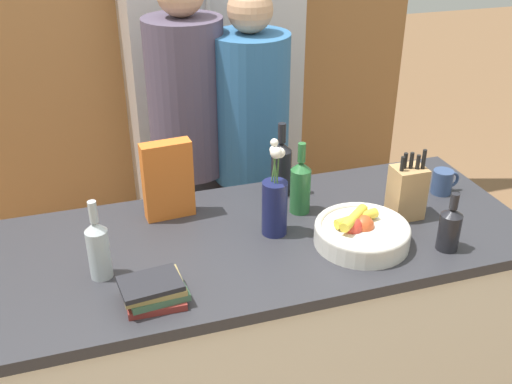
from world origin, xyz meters
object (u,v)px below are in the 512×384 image
object	(u,v)px
refrigerator	(210,93)
cereal_box	(168,180)
bottle_wine	(450,227)
book_stack	(154,290)
person_in_blue	(251,150)
person_at_sink	(189,141)
bottle_water	(281,166)
bottle_oil	(300,185)
coffee_mug	(443,182)
flower_vase	(275,203)
bottle_vinegar	(98,248)
knife_block	(407,191)
fruit_bowl	(361,232)

from	to	relation	value
refrigerator	cereal_box	size ratio (longest dim) A/B	6.59
cereal_box	bottle_wine	size ratio (longest dim) A/B	1.40
book_stack	person_in_blue	distance (m)	1.13
cereal_box	person_at_sink	bearing A→B (deg)	71.71
bottle_water	bottle_oil	bearing A→B (deg)	-82.99
coffee_mug	bottle_wine	bearing A→B (deg)	-120.54
coffee_mug	person_at_sink	size ratio (longest dim) A/B	0.07
refrigerator	bottle_water	bearing A→B (deg)	-90.23
flower_vase	cereal_box	distance (m)	0.39
bottle_oil	bottle_vinegar	distance (m)	0.75
coffee_mug	bottle_oil	size ratio (longest dim) A/B	0.43
bottle_water	person_in_blue	xyz separation A→B (m)	(0.02, 0.45, -0.13)
bottle_oil	refrigerator	bearing A→B (deg)	90.60
knife_block	person_in_blue	bearing A→B (deg)	115.20
fruit_bowl	bottle_vinegar	bearing A→B (deg)	175.07
refrigerator	coffee_mug	bearing A→B (deg)	-66.59
fruit_bowl	bottle_wine	distance (m)	0.29
fruit_bowl	person_in_blue	distance (m)	0.88
flower_vase	cereal_box	world-z (taller)	flower_vase
refrigerator	bottle_oil	size ratio (longest dim) A/B	6.98
cereal_box	coffee_mug	world-z (taller)	cereal_box
refrigerator	bottle_water	xyz separation A→B (m)	(-0.00, -1.18, 0.09)
flower_vase	bottle_oil	size ratio (longest dim) A/B	1.30
cereal_box	person_in_blue	bearing A→B (deg)	47.09
bottle_vinegar	bottle_wine	world-z (taller)	bottle_vinegar
refrigerator	person_at_sink	world-z (taller)	refrigerator
fruit_bowl	bottle_oil	xyz separation A→B (m)	(-0.12, 0.26, 0.06)
bottle_vinegar	person_at_sink	bearing A→B (deg)	62.40
bottle_oil	bottle_vinegar	bearing A→B (deg)	-165.33
fruit_bowl	refrigerator	bearing A→B (deg)	94.70
fruit_bowl	coffee_mug	distance (m)	0.52
bottle_wine	bottle_water	xyz separation A→B (m)	(-0.40, 0.53, 0.03)
flower_vase	bottle_wine	world-z (taller)	flower_vase
person_at_sink	coffee_mug	bearing A→B (deg)	-63.14
fruit_bowl	knife_block	xyz separation A→B (m)	(0.23, 0.12, 0.06)
bottle_vinegar	person_in_blue	xyz separation A→B (m)	(0.73, 0.79, -0.12)
knife_block	flower_vase	bearing A→B (deg)	176.13
knife_block	bottle_water	world-z (taller)	bottle_water
fruit_bowl	book_stack	size ratio (longest dim) A/B	1.61
refrigerator	fruit_bowl	xyz separation A→B (m)	(0.13, -1.60, 0.02)
coffee_mug	person_in_blue	world-z (taller)	person_in_blue
bottle_water	person_in_blue	world-z (taller)	person_in_blue
fruit_bowl	book_stack	xyz separation A→B (m)	(-0.71, -0.10, -0.01)
knife_block	bottle_oil	distance (m)	0.38
refrigerator	person_at_sink	distance (m)	0.70
bottle_wine	person_at_sink	distance (m)	1.25
refrigerator	bottle_wine	distance (m)	1.76
bottle_vinegar	person_at_sink	xyz separation A→B (m)	(0.46, 0.88, -0.07)
knife_block	coffee_mug	world-z (taller)	knife_block
person_in_blue	bottle_wine	bearing A→B (deg)	-77.72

